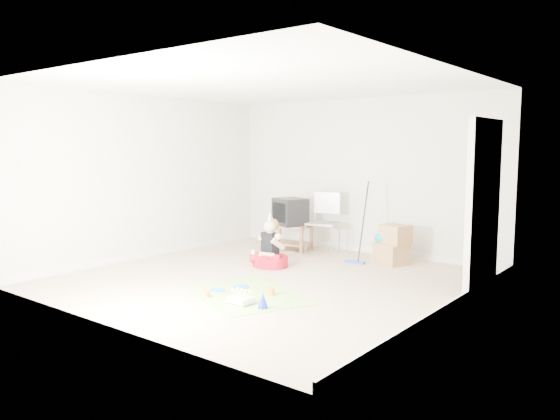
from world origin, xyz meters
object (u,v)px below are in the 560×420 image
Objects in this scene: seated_woman at (270,254)px; birthday_cake at (241,300)px; folding_chair at (323,223)px; tv_stand at (290,235)px; cardboard_boxes at (392,245)px; crt_tv at (290,212)px.

birthday_cake is at bearing -60.42° from seated_woman.
folding_chair reaches higher than birthday_cake.
folding_chair is at bearing 3.62° from tv_stand.
tv_stand is 1.93m from cardboard_boxes.
folding_chair is 1.26× the size of seated_woman.
seated_woman is (0.57, -1.25, -0.08)m from tv_stand.
seated_woman is (0.57, -1.25, -0.49)m from crt_tv.
tv_stand is at bearing -178.44° from cardboard_boxes.
folding_chair is at bearing 106.59° from birthday_cake.
tv_stand is at bearing 114.41° from seated_woman.
cardboard_boxes is at bearing 43.92° from seated_woman.
seated_woman reaches higher than cardboard_boxes.
birthday_cake is (-0.37, -3.04, -0.25)m from cardboard_boxes.
tv_stand is 3.37m from birthday_cake.
seated_woman is at bearing 119.58° from birthday_cake.
cardboard_boxes is at bearing 0.51° from folding_chair.
birthday_cake is (0.98, -1.73, -0.15)m from seated_woman.
tv_stand is 0.89× the size of seated_woman.
crt_tv is 0.64× the size of seated_woman.
folding_chair reaches higher than seated_woman.
crt_tv reaches higher than seated_woman.
crt_tv reaches higher than tv_stand.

